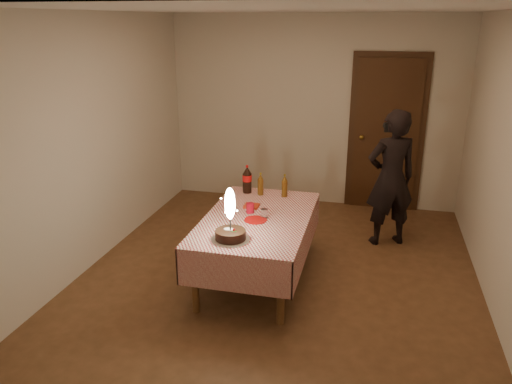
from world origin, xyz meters
TOP-DOWN VIEW (x-y plane):
  - ground at (0.00, 0.00)m, footprint 4.00×4.50m
  - room_shell at (0.03, 0.08)m, footprint 4.04×4.54m
  - dining_table at (-0.20, -0.18)m, footprint 1.02×1.72m
  - birthday_cake at (-0.31, -0.75)m, footprint 0.34×0.34m
  - red_plate at (-0.20, -0.26)m, footprint 0.22×0.22m
  - red_cup at (-0.30, -0.08)m, footprint 0.08×0.08m
  - clear_cup at (-0.13, -0.18)m, footprint 0.07×0.07m
  - napkin_stack at (-0.33, 0.08)m, footprint 0.15×0.15m
  - cola_bottle at (-0.49, 0.51)m, footprint 0.10×0.10m
  - amber_bottle_left at (-0.32, 0.47)m, footprint 0.06×0.06m
  - amber_bottle_right at (-0.06, 0.48)m, footprint 0.06×0.06m
  - photographer at (1.07, 1.03)m, footprint 0.69×0.59m

SIDE VIEW (x-z plane):
  - ground at x=0.00m, z-range -0.01..0.01m
  - dining_table at x=-0.20m, z-range 0.24..0.92m
  - red_plate at x=-0.20m, z-range 0.67..0.68m
  - napkin_stack at x=-0.33m, z-range 0.67..0.69m
  - clear_cup at x=-0.13m, z-range 0.67..0.76m
  - red_cup at x=-0.30m, z-range 0.67..0.77m
  - amber_bottle_left at x=-0.32m, z-range 0.66..0.92m
  - amber_bottle_right at x=-0.06m, z-range 0.66..0.92m
  - birthday_cake at x=-0.31m, z-range 0.55..1.03m
  - photographer at x=1.07m, z-range 0.00..1.60m
  - cola_bottle at x=-0.49m, z-range 0.67..0.98m
  - room_shell at x=0.03m, z-range 0.34..2.96m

